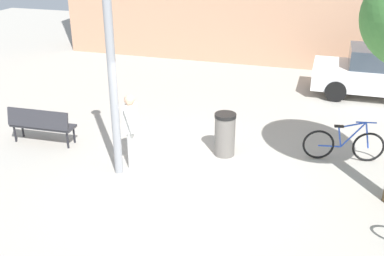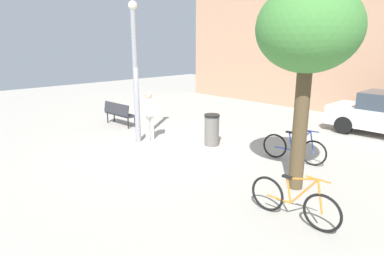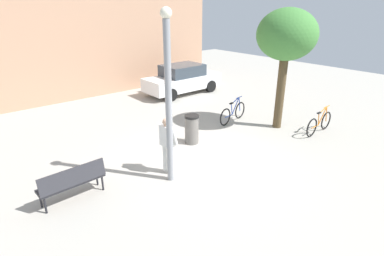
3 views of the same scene
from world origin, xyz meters
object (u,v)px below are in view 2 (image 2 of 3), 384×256
at_px(park_bench, 119,112).
at_px(trash_bin, 212,130).
at_px(plaza_tree, 308,32).
at_px(person_by_lamppost, 149,113).
at_px(bicycle_orange, 294,202).
at_px(lamppost, 135,69).
at_px(bicycle_blue, 294,148).

height_order(park_bench, trash_bin, trash_bin).
xyz_separation_m(park_bench, trash_bin, (4.40, 0.73, -0.03)).
height_order(park_bench, plaza_tree, plaza_tree).
height_order(person_by_lamppost, plaza_tree, plaza_tree).
height_order(plaza_tree, trash_bin, plaza_tree).
height_order(bicycle_orange, trash_bin, trash_bin).
height_order(lamppost, park_bench, lamppost).
xyz_separation_m(lamppost, park_bench, (-2.40, 0.76, -1.89)).
height_order(park_bench, bicycle_orange, bicycle_orange).
distance_m(person_by_lamppost, trash_bin, 2.19).
height_order(person_by_lamppost, bicycle_orange, person_by_lamppost).
bearing_deg(lamppost, trash_bin, 36.64).
relative_size(plaza_tree, bicycle_orange, 2.46).
height_order(lamppost, bicycle_blue, lamppost).
relative_size(plaza_tree, trash_bin, 4.34).
bearing_deg(lamppost, bicycle_orange, -8.14).
xyz_separation_m(person_by_lamppost, park_bench, (-2.57, 0.39, -0.42)).
bearing_deg(bicycle_blue, park_bench, -169.99).
bearing_deg(park_bench, plaza_tree, -2.08).
xyz_separation_m(lamppost, plaza_tree, (5.56, 0.47, 1.02)).
bearing_deg(park_bench, bicycle_blue, 10.01).
distance_m(plaza_tree, trash_bin, 4.73).
relative_size(bicycle_orange, trash_bin, 1.77).
distance_m(bicycle_orange, trash_bin, 4.88).
height_order(person_by_lamppost, bicycle_blue, person_by_lamppost).
distance_m(lamppost, plaza_tree, 5.67).
relative_size(park_bench, bicycle_orange, 0.89).
distance_m(bicycle_blue, trash_bin, 2.69).
xyz_separation_m(lamppost, trash_bin, (2.00, 1.49, -1.92)).
bearing_deg(plaza_tree, bicycle_blue, 120.85).
relative_size(lamppost, park_bench, 2.78).
bearing_deg(trash_bin, park_bench, -170.62).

